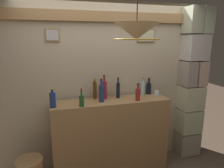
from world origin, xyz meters
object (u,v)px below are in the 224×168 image
Objects in this scene: liquor_bottle_tequila at (138,94)px; liquor_bottle_whiskey at (104,90)px; liquor_bottle_vodka at (82,100)px; liquor_bottle_scotch at (95,90)px; liquor_bottle_rum at (149,88)px; liquor_bottle_port at (53,100)px; liquor_bottle_bourbon at (118,90)px; liquor_bottle_rye at (101,93)px; liquor_bottle_brandy at (143,88)px; glass_tumbler_rocks at (157,93)px; pendant_lamp at (137,32)px.

liquor_bottle_tequila is 0.70× the size of liquor_bottle_whiskey.
liquor_bottle_scotch reaches higher than liquor_bottle_vodka.
liquor_bottle_port is (-1.46, -0.25, 0.00)m from liquor_bottle_rum.
liquor_bottle_whiskey is (-0.21, 0.01, 0.01)m from liquor_bottle_bourbon.
liquor_bottle_bourbon is at bearing 23.15° from liquor_bottle_rye.
glass_tumbler_rocks is at bearing -29.81° from liquor_bottle_brandy.
liquor_bottle_rye is at bearing 107.85° from pendant_lamp.
liquor_bottle_bourbon is 1.05× the size of liquor_bottle_scotch.
liquor_bottle_vodka is 3.24× the size of glass_tumbler_rocks.
liquor_bottle_rum is (0.54, 0.08, -0.03)m from liquor_bottle_bourbon.
pendant_lamp reaches higher than liquor_bottle_rum.
glass_tumbler_rocks is (0.89, 0.08, -0.10)m from liquor_bottle_rye.
liquor_bottle_tequila is 0.41m from liquor_bottle_rum.
liquor_bottle_whiskey is at bearing 61.00° from liquor_bottle_rye.
liquor_bottle_scotch is at bearing 20.47° from liquor_bottle_port.
liquor_bottle_bourbon is 0.34m from liquor_bottle_scotch.
liquor_bottle_rum is 1.15m from liquor_bottle_vodka.
liquor_bottle_port is 0.81× the size of liquor_bottle_scotch.
liquor_bottle_brandy is at bearing 0.94° from liquor_bottle_scotch.
pendant_lamp is (0.15, -0.81, 0.79)m from liquor_bottle_whiskey.
liquor_bottle_brandy is at bearing 60.52° from pendant_lamp.
liquor_bottle_vodka is at bearing -158.69° from liquor_bottle_rye.
liquor_bottle_bourbon is 0.43m from liquor_bottle_brandy.
pendant_lamp is (-0.67, -0.75, 0.89)m from glass_tumbler_rocks.
liquor_bottle_rum is at bearing 122.78° from glass_tumbler_rocks.
liquor_bottle_tequila is 1.16m from liquor_bottle_port.
liquor_bottle_brandy is at bearing 14.48° from liquor_bottle_rye.
liquor_bottle_brandy is 1.38m from liquor_bottle_port.
liquor_bottle_vodka is (-1.10, -0.31, -0.02)m from liquor_bottle_rum.
liquor_bottle_vodka is at bearing -163.47° from liquor_bottle_brandy.
liquor_bottle_bourbon reaches higher than glass_tumbler_rocks.
pendant_lamp is (0.87, -0.63, 0.83)m from liquor_bottle_port.
liquor_bottle_port is (-1.16, 0.02, 0.01)m from liquor_bottle_tequila.
glass_tumbler_rocks is at bearing -5.66° from liquor_bottle_scotch.
liquor_bottle_vodka is (-0.80, -0.04, -0.01)m from liquor_bottle_tequila.
liquor_bottle_whiskey is (-0.44, 0.20, 0.04)m from liquor_bottle_tequila.
liquor_bottle_tequila is 0.80× the size of liquor_bottle_scotch.
liquor_bottle_brandy is 0.52× the size of pendant_lamp.
liquor_bottle_vodka reaches higher than glass_tumbler_rocks.
liquor_bottle_rye reaches higher than liquor_bottle_vodka.
liquor_bottle_scotch reaches higher than liquor_bottle_brandy.
liquor_bottle_rye is 0.84m from liquor_bottle_rum.
liquor_bottle_port reaches higher than liquor_bottle_vodka.
liquor_bottle_rye is 1.21× the size of liquor_bottle_brandy.
liquor_bottle_rye is at bearing 4.40° from liquor_bottle_port.
liquor_bottle_rye reaches higher than liquor_bottle_rum.
liquor_bottle_rye is 1.36× the size of liquor_bottle_vodka.
liquor_bottle_rye is at bearing -69.79° from liquor_bottle_scotch.
pendant_lamp reaches higher than liquor_bottle_tequila.
liquor_bottle_brandy is 1.12× the size of liquor_bottle_vodka.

